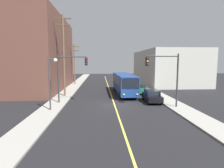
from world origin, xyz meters
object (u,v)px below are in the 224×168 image
(traffic_signal_left_corner, at_px, (70,69))
(city_bus, at_px, (124,83))
(parked_car_black, at_px, (152,96))
(parked_car_green, at_px, (139,88))
(utility_pole_mid, at_px, (74,62))
(utility_pole_near, at_px, (64,52))
(street_lamp_left, at_px, (51,76))
(traffic_signal_right_corner, at_px, (164,70))

(traffic_signal_left_corner, bearing_deg, city_bus, 41.96)
(city_bus, distance_m, traffic_signal_left_corner, 10.53)
(parked_car_black, relative_size, parked_car_green, 1.01)
(city_bus, xyz_separation_m, traffic_signal_left_corner, (-7.61, -6.84, 2.49))
(parked_car_green, bearing_deg, traffic_signal_left_corner, -145.57)
(parked_car_green, height_order, utility_pole_mid, utility_pole_mid)
(parked_car_black, xyz_separation_m, utility_pole_near, (-12.07, 4.64, 5.80))
(parked_car_black, xyz_separation_m, street_lamp_left, (-11.82, -3.80, 2.90))
(traffic_signal_right_corner, distance_m, street_lamp_left, 12.27)
(city_bus, relative_size, traffic_signal_right_corner, 2.03)
(utility_pole_mid, bearing_deg, city_bus, -53.80)
(utility_pole_near, bearing_deg, traffic_signal_right_corner, -32.15)
(city_bus, relative_size, parked_car_green, 2.76)
(city_bus, xyz_separation_m, traffic_signal_right_corner, (3.21, -9.92, 2.49))
(parked_car_green, bearing_deg, parked_car_black, -88.23)
(utility_pole_near, bearing_deg, utility_pole_mid, 92.03)
(parked_car_black, bearing_deg, traffic_signal_left_corner, -179.28)
(utility_pole_mid, bearing_deg, traffic_signal_right_corner, -60.82)
(parked_car_black, xyz_separation_m, traffic_signal_left_corner, (-10.40, -0.13, 3.46))
(parked_car_black, xyz_separation_m, utility_pole_mid, (-12.62, 20.14, 4.35))
(utility_pole_mid, height_order, traffic_signal_right_corner, utility_pole_mid)
(parked_car_black, distance_m, traffic_signal_left_corner, 10.96)
(parked_car_green, xyz_separation_m, traffic_signal_right_corner, (0.63, -10.06, 3.46))
(parked_car_black, distance_m, parked_car_green, 6.86)
(utility_pole_near, distance_m, traffic_signal_right_corner, 14.94)
(traffic_signal_right_corner, bearing_deg, utility_pole_near, 147.85)
(street_lamp_left, bearing_deg, utility_pole_near, 91.73)
(parked_car_green, bearing_deg, city_bus, -176.82)
(city_bus, height_order, parked_car_black, city_bus)
(utility_pole_mid, bearing_deg, street_lamp_left, -88.08)
(utility_pole_mid, relative_size, traffic_signal_right_corner, 1.52)
(utility_pole_near, bearing_deg, traffic_signal_left_corner, -70.71)
(parked_car_black, xyz_separation_m, traffic_signal_right_corner, (0.42, -3.21, 3.46))
(traffic_signal_left_corner, bearing_deg, utility_pole_mid, 96.25)
(utility_pole_near, height_order, utility_pole_mid, utility_pole_near)
(city_bus, xyz_separation_m, utility_pole_near, (-9.28, -2.07, 4.82))
(parked_car_black, height_order, traffic_signal_right_corner, traffic_signal_right_corner)
(parked_car_black, bearing_deg, city_bus, 112.57)
(utility_pole_near, bearing_deg, parked_car_black, -21.04)
(utility_pole_mid, bearing_deg, utility_pole_near, -87.97)
(parked_car_black, height_order, utility_pole_near, utility_pole_near)
(traffic_signal_right_corner, relative_size, street_lamp_left, 1.09)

